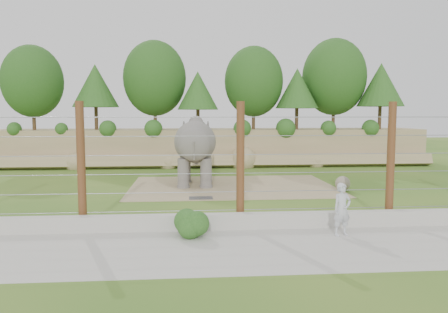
{
  "coord_description": "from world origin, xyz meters",
  "views": [
    {
      "loc": [
        -1.65,
        -18.32,
        3.61
      ],
      "look_at": [
        0.0,
        2.0,
        1.6
      ],
      "focal_mm": 35.0,
      "sensor_mm": 36.0,
      "label": 1
    }
  ],
  "objects": [
    {
      "name": "retaining_wall",
      "position": [
        0.0,
        -5.0,
        0.25
      ],
      "size": [
        26.0,
        0.35,
        0.5
      ],
      "primitive_type": "cube",
      "color": "#B9B4AB",
      "rests_on": "ground"
    },
    {
      "name": "zookeeper",
      "position": [
        2.85,
        -5.99,
        0.8
      ],
      "size": [
        0.65,
        0.5,
        1.57
      ],
      "primitive_type": "imported",
      "rotation": [
        0.0,
        0.0,
        0.24
      ],
      "color": "silver",
      "rests_on": "walkway"
    },
    {
      "name": "barrier_fence",
      "position": [
        0.0,
        -4.5,
        2.0
      ],
      "size": [
        20.26,
        0.26,
        4.0
      ],
      "color": "brown",
      "rests_on": "ground"
    },
    {
      "name": "walkway_shrub",
      "position": [
        -1.61,
        -5.8,
        0.41
      ],
      "size": [
        0.79,
        0.79,
        0.79
      ],
      "primitive_type": "sphere",
      "color": "#24541E",
      "rests_on": "walkway"
    },
    {
      "name": "back_embankment",
      "position": [
        0.59,
        12.68,
        3.97
      ],
      "size": [
        30.0,
        5.52,
        8.77
      ],
      "color": "#938559",
      "rests_on": "ground"
    },
    {
      "name": "stone_ball",
      "position": [
        5.5,
        1.28,
        0.36
      ],
      "size": [
        0.69,
        0.69,
        0.69
      ],
      "primitive_type": "sphere",
      "color": "gray",
      "rests_on": "dirt_patch"
    },
    {
      "name": "elephant",
      "position": [
        -1.33,
        3.59,
        1.7
      ],
      "size": [
        1.98,
        4.26,
        3.39
      ],
      "primitive_type": null,
      "rotation": [
        0.0,
        0.0,
        -0.05
      ],
      "color": "#65615C",
      "rests_on": "ground"
    },
    {
      "name": "ground",
      "position": [
        0.0,
        0.0,
        0.0
      ],
      "size": [
        90.0,
        90.0,
        0.0
      ],
      "primitive_type": "plane",
      "color": "#30611C",
      "rests_on": "ground"
    },
    {
      "name": "dirt_patch",
      "position": [
        0.5,
        3.0,
        0.01
      ],
      "size": [
        10.0,
        7.0,
        0.02
      ],
      "primitive_type": "cube",
      "color": "#998B5F",
      "rests_on": "ground"
    },
    {
      "name": "walkway",
      "position": [
        0.0,
        -7.0,
        0.01
      ],
      "size": [
        26.0,
        4.0,
        0.01
      ],
      "primitive_type": "cube",
      "color": "#B9B4AB",
      "rests_on": "ground"
    },
    {
      "name": "drain_grate",
      "position": [
        -1.15,
        0.0,
        0.04
      ],
      "size": [
        1.0,
        0.6,
        0.03
      ],
      "primitive_type": "cube",
      "color": "#262628",
      "rests_on": "dirt_patch"
    }
  ]
}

